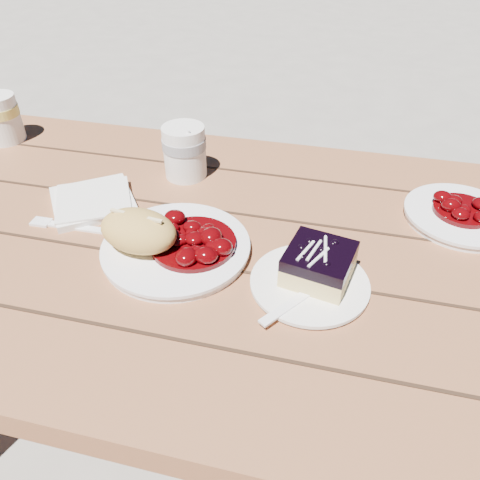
% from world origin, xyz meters
% --- Properties ---
extents(ground, '(60.00, 60.00, 0.00)m').
position_xyz_m(ground, '(0.00, 0.00, 0.00)').
color(ground, gray).
rests_on(ground, ground).
extents(picnic_table, '(2.00, 1.55, 0.75)m').
position_xyz_m(picnic_table, '(0.00, -0.00, 0.59)').
color(picnic_table, brown).
rests_on(picnic_table, ground).
extents(main_plate, '(0.25, 0.25, 0.02)m').
position_xyz_m(main_plate, '(-0.24, -0.06, 0.76)').
color(main_plate, white).
rests_on(main_plate, picnic_table).
extents(goulash_stew, '(0.15, 0.15, 0.04)m').
position_xyz_m(goulash_stew, '(-0.21, -0.05, 0.79)').
color(goulash_stew, '#4B0205').
rests_on(goulash_stew, main_plate).
extents(bread_roll, '(0.14, 0.11, 0.07)m').
position_xyz_m(bread_roll, '(-0.30, -0.08, 0.80)').
color(bread_roll, tan).
rests_on(bread_roll, main_plate).
extents(dessert_plate, '(0.18, 0.18, 0.01)m').
position_xyz_m(dessert_plate, '(-0.01, -0.09, 0.76)').
color(dessert_plate, white).
rests_on(dessert_plate, picnic_table).
extents(blueberry_cake, '(0.12, 0.12, 0.06)m').
position_xyz_m(blueberry_cake, '(0.00, -0.07, 0.79)').
color(blueberry_cake, '#EAD27F').
rests_on(blueberry_cake, dessert_plate).
extents(fork_dessert, '(0.11, 0.14, 0.00)m').
position_xyz_m(fork_dessert, '(-0.03, -0.14, 0.76)').
color(fork_dessert, white).
rests_on(fork_dessert, dessert_plate).
extents(coffee_cup, '(0.09, 0.09, 0.11)m').
position_xyz_m(coffee_cup, '(-0.31, 0.20, 0.81)').
color(coffee_cup, white).
rests_on(coffee_cup, picnic_table).
extents(napkin_stack, '(0.21, 0.21, 0.01)m').
position_xyz_m(napkin_stack, '(-0.45, 0.05, 0.76)').
color(napkin_stack, white).
rests_on(napkin_stack, picnic_table).
extents(fork_table, '(0.16, 0.03, 0.00)m').
position_xyz_m(fork_table, '(-0.44, -0.03, 0.75)').
color(fork_table, white).
rests_on(fork_table, picnic_table).
extents(second_plate, '(0.20, 0.20, 0.02)m').
position_xyz_m(second_plate, '(0.25, 0.16, 0.76)').
color(second_plate, white).
rests_on(second_plate, picnic_table).
extents(second_stew, '(0.11, 0.11, 0.04)m').
position_xyz_m(second_stew, '(0.25, 0.16, 0.79)').
color(second_stew, '#4B0205').
rests_on(second_stew, second_plate).
extents(second_cup, '(0.09, 0.09, 0.11)m').
position_xyz_m(second_cup, '(-0.79, 0.26, 0.81)').
color(second_cup, white).
rests_on(second_cup, picnic_table).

